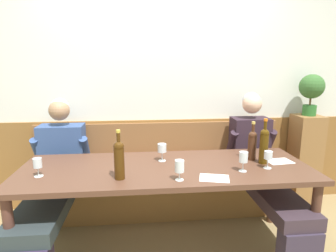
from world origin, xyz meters
The scene contains 18 objects.
room_wall_back centered at (0.00, 1.09, 1.40)m, with size 6.80×0.08×2.80m, color silver.
wood_wainscot_panel centered at (0.00, 1.04, 0.48)m, with size 6.80×0.03×0.97m, color brown.
wall_bench centered at (0.00, 0.83, 0.28)m, with size 2.61×0.42×0.94m.
dining_table centered at (0.00, 0.17, 0.67)m, with size 2.31×0.82×0.75m.
person_right_seat centered at (-0.97, 0.47, 0.60)m, with size 0.53×1.23×1.24m.
person_center_left_seat centered at (0.94, 0.49, 0.63)m, with size 0.48×1.24×1.28m.
wine_bottle_green_tall centered at (-0.35, -0.05, 0.90)m, with size 0.07×0.07×0.36m.
wine_bottle_clear_water centered at (0.75, 0.27, 0.89)m, with size 0.07×0.07×0.33m.
wine_bottle_amber_mid centered at (0.81, 0.17, 0.91)m, with size 0.07×0.07×0.38m.
wine_glass_by_bottle centered at (-0.02, 0.31, 0.86)m, with size 0.07×0.07×0.15m.
wine_glass_center_rear centered at (0.07, -0.11, 0.85)m, with size 0.07×0.07×0.15m.
wine_glass_center_front centered at (0.58, 0.01, 0.86)m, with size 0.07×0.07×0.16m.
wine_glass_mid_right centered at (-0.95, 0.06, 0.85)m, with size 0.06×0.06×0.14m.
wine_glass_left_end centered at (0.79, 0.05, 0.85)m, with size 0.06×0.06×0.14m.
tasting_sheet_left_guest centered at (0.32, -0.10, 0.75)m, with size 0.21×0.15×0.00m, color white.
tasting_sheet_right_guest centered at (0.97, 0.20, 0.75)m, with size 0.21×0.15×0.00m, color white.
corner_pedestal centered at (1.61, 0.86, 0.51)m, with size 0.28×0.28×1.02m, color olive.
potted_plant centered at (1.61, 0.86, 1.30)m, with size 0.26×0.26×0.44m.
Camera 1 is at (-0.20, -1.97, 1.55)m, focal length 30.28 mm.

